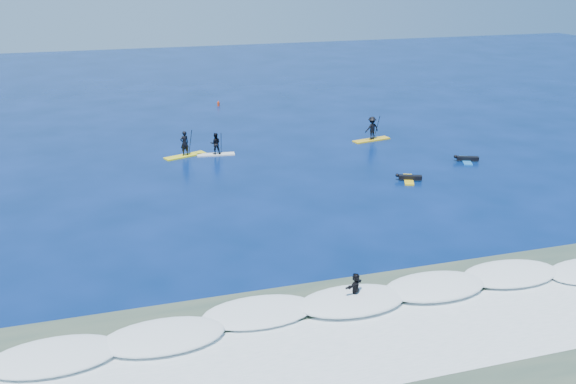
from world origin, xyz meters
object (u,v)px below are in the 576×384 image
object	(u,v)px
sup_paddler_left	(185,147)
prone_paddler_near	(409,178)
sup_paddler_center	(216,146)
prone_paddler_far	(466,159)
wave_surfer	(355,288)
marker_buoy	(218,104)
sup_paddler_right	(372,130)

from	to	relation	value
sup_paddler_left	prone_paddler_near	distance (m)	16.80
sup_paddler_center	prone_paddler_far	size ratio (longest dim) A/B	1.24
prone_paddler_near	wave_surfer	xyz separation A→B (m)	(-9.83, -14.14, 0.58)
prone_paddler_far	wave_surfer	bearing A→B (deg)	158.92
sup_paddler_center	wave_surfer	distance (m)	23.85
marker_buoy	sup_paddler_right	bearing A→B (deg)	-60.66
prone_paddler_near	wave_surfer	distance (m)	17.23
sup_paddler_center	wave_surfer	bearing A→B (deg)	-79.67
prone_paddler_near	sup_paddler_left	bearing A→B (deg)	76.70
prone_paddler_near	sup_paddler_right	bearing A→B (deg)	13.25
sup_paddler_center	prone_paddler_near	xyz separation A→B (m)	(11.20, -9.67, -0.58)
sup_paddler_left	marker_buoy	world-z (taller)	sup_paddler_left
prone_paddler_near	prone_paddler_far	distance (m)	6.63
prone_paddler_near	marker_buoy	size ratio (longest dim) A/B	3.72
sup_paddler_left	sup_paddler_right	bearing A→B (deg)	-19.81
sup_paddler_right	wave_surfer	distance (m)	26.86
prone_paddler_far	sup_paddler_right	bearing A→B (deg)	52.25
sup_paddler_left	marker_buoy	distance (m)	17.75
sup_paddler_center	prone_paddler_far	world-z (taller)	sup_paddler_center
sup_paddler_center	marker_buoy	world-z (taller)	sup_paddler_center
sup_paddler_right	marker_buoy	xyz separation A→B (m)	(-9.38, 16.69, -0.63)
sup_paddler_right	prone_paddler_near	world-z (taller)	sup_paddler_right
sup_paddler_left	sup_paddler_right	world-z (taller)	sup_paddler_right
sup_paddler_center	sup_paddler_right	world-z (taller)	sup_paddler_right
sup_paddler_center	wave_surfer	size ratio (longest dim) A/B	1.65
sup_paddler_center	prone_paddler_near	distance (m)	14.81
prone_paddler_near	prone_paddler_far	xyz separation A→B (m)	(6.05, 2.69, 0.00)
sup_paddler_right	wave_surfer	size ratio (longest dim) A/B	1.93
sup_paddler_left	marker_buoy	size ratio (longest dim) A/B	5.41
sup_paddler_right	prone_paddler_near	distance (m)	10.26
sup_paddler_right	prone_paddler_near	xyz separation A→B (m)	(-1.79, -10.08, -0.74)
prone_paddler_near	prone_paddler_far	world-z (taller)	prone_paddler_far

